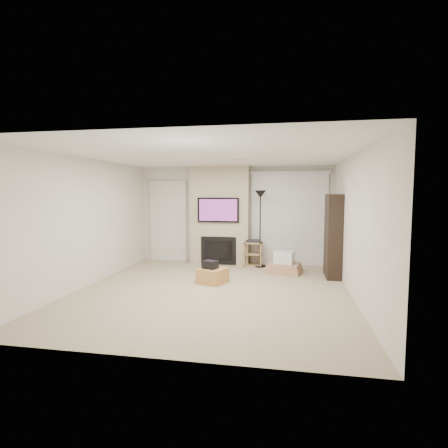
% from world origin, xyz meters
% --- Properties ---
extents(floor, '(5.00, 5.50, 0.00)m').
position_xyz_m(floor, '(0.00, 0.00, 0.00)').
color(floor, tan).
rests_on(floor, ground).
extents(ceiling, '(5.00, 5.50, 0.00)m').
position_xyz_m(ceiling, '(0.00, 0.00, 2.50)').
color(ceiling, white).
rests_on(ceiling, wall_back).
extents(wall_back, '(5.00, 0.00, 2.50)m').
position_xyz_m(wall_back, '(0.00, 2.75, 1.25)').
color(wall_back, silver).
rests_on(wall_back, ground).
extents(wall_front, '(5.00, 0.00, 2.50)m').
position_xyz_m(wall_front, '(0.00, -2.75, 1.25)').
color(wall_front, silver).
rests_on(wall_front, ground).
extents(wall_left, '(0.00, 5.50, 2.50)m').
position_xyz_m(wall_left, '(-2.50, 0.00, 1.25)').
color(wall_left, silver).
rests_on(wall_left, ground).
extents(wall_right, '(0.00, 5.50, 2.50)m').
position_xyz_m(wall_right, '(2.50, 0.00, 1.25)').
color(wall_right, silver).
rests_on(wall_right, ground).
extents(hvac_vent, '(0.35, 0.18, 0.01)m').
position_xyz_m(hvac_vent, '(0.40, 0.80, 2.50)').
color(hvac_vent, silver).
rests_on(hvac_vent, ceiling).
extents(ottoman, '(0.65, 0.65, 0.30)m').
position_xyz_m(ottoman, '(-0.12, 0.57, 0.15)').
color(ottoman, '#C88D46').
rests_on(ottoman, floor).
extents(black_bag, '(0.34, 0.31, 0.16)m').
position_xyz_m(black_bag, '(-0.16, 0.54, 0.38)').
color(black_bag, black).
rests_on(black_bag, ottoman).
extents(fireplace_wall, '(1.50, 0.47, 2.50)m').
position_xyz_m(fireplace_wall, '(-0.35, 2.54, 1.24)').
color(fireplace_wall, tan).
rests_on(fireplace_wall, floor).
extents(entry_door, '(1.02, 0.11, 2.14)m').
position_xyz_m(entry_door, '(-1.80, 2.71, 1.05)').
color(entry_door, silver).
rests_on(entry_door, floor).
extents(vertical_blinds, '(1.98, 0.10, 2.37)m').
position_xyz_m(vertical_blinds, '(1.40, 2.70, 1.27)').
color(vertical_blinds, silver).
rests_on(vertical_blinds, floor).
extents(floor_lamp, '(0.28, 0.28, 1.89)m').
position_xyz_m(floor_lamp, '(0.70, 2.31, 1.49)').
color(floor_lamp, black).
rests_on(floor_lamp, floor).
extents(av_stand, '(0.45, 0.38, 0.66)m').
position_xyz_m(av_stand, '(0.52, 2.41, 0.35)').
color(av_stand, tan).
rests_on(av_stand, floor).
extents(box_stack, '(0.86, 0.72, 0.50)m').
position_xyz_m(box_stack, '(1.31, 1.72, 0.19)').
color(box_stack, tan).
rests_on(box_stack, floor).
extents(bookshelf, '(0.30, 0.80, 1.80)m').
position_xyz_m(bookshelf, '(2.34, 1.54, 0.90)').
color(bookshelf, black).
rests_on(bookshelf, floor).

